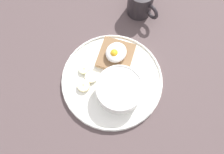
{
  "coord_description": "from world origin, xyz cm",
  "views": [
    {
      "loc": [
        -16.88,
        -10.05,
        59.18
      ],
      "look_at": [
        0.0,
        0.0,
        5.0
      ],
      "focal_mm": 35.0,
      "sensor_mm": 36.0,
      "label": 1
    }
  ],
  "objects_px": {
    "banana_slice_front": "(84,86)",
    "banana_slice_left": "(91,77)",
    "banana_slice_back": "(84,69)",
    "oatmeal_bowl": "(119,90)",
    "toast_slice": "(116,56)",
    "poached_egg": "(116,52)",
    "coffee_mug": "(141,2)"
  },
  "relations": [
    {
      "from": "poached_egg",
      "to": "coffee_mug",
      "type": "height_order",
      "value": "coffee_mug"
    },
    {
      "from": "toast_slice",
      "to": "coffee_mug",
      "type": "relative_size",
      "value": 1.07
    },
    {
      "from": "oatmeal_bowl",
      "to": "poached_egg",
      "type": "distance_m",
      "value": 0.11
    },
    {
      "from": "coffee_mug",
      "to": "oatmeal_bowl",
      "type": "bearing_deg",
      "value": -163.0
    },
    {
      "from": "oatmeal_bowl",
      "to": "banana_slice_front",
      "type": "bearing_deg",
      "value": 110.06
    },
    {
      "from": "banana_slice_front",
      "to": "banana_slice_back",
      "type": "height_order",
      "value": "same"
    },
    {
      "from": "banana_slice_front",
      "to": "banana_slice_back",
      "type": "distance_m",
      "value": 0.05
    },
    {
      "from": "oatmeal_bowl",
      "to": "toast_slice",
      "type": "distance_m",
      "value": 0.11
    },
    {
      "from": "banana_slice_front",
      "to": "poached_egg",
      "type": "bearing_deg",
      "value": -13.89
    },
    {
      "from": "oatmeal_bowl",
      "to": "banana_slice_front",
      "type": "height_order",
      "value": "oatmeal_bowl"
    },
    {
      "from": "toast_slice",
      "to": "coffee_mug",
      "type": "distance_m",
      "value": 0.18
    },
    {
      "from": "toast_slice",
      "to": "banana_slice_front",
      "type": "distance_m",
      "value": 0.12
    },
    {
      "from": "toast_slice",
      "to": "banana_slice_left",
      "type": "height_order",
      "value": "toast_slice"
    },
    {
      "from": "banana_slice_front",
      "to": "coffee_mug",
      "type": "height_order",
      "value": "coffee_mug"
    },
    {
      "from": "oatmeal_bowl",
      "to": "poached_egg",
      "type": "relative_size",
      "value": 1.94
    },
    {
      "from": "poached_egg",
      "to": "banana_slice_front",
      "type": "relative_size",
      "value": 1.42
    },
    {
      "from": "banana_slice_back",
      "to": "banana_slice_front",
      "type": "bearing_deg",
      "value": -148.74
    },
    {
      "from": "toast_slice",
      "to": "banana_slice_back",
      "type": "bearing_deg",
      "value": 145.84
    },
    {
      "from": "oatmeal_bowl",
      "to": "banana_slice_left",
      "type": "relative_size",
      "value": 2.75
    },
    {
      "from": "toast_slice",
      "to": "banana_slice_left",
      "type": "bearing_deg",
      "value": 163.89
    },
    {
      "from": "coffee_mug",
      "to": "poached_egg",
      "type": "bearing_deg",
      "value": -173.59
    },
    {
      "from": "oatmeal_bowl",
      "to": "poached_egg",
      "type": "xyz_separation_m",
      "value": [
        0.09,
        0.06,
        0.0
      ]
    },
    {
      "from": "banana_slice_front",
      "to": "banana_slice_left",
      "type": "distance_m",
      "value": 0.03
    },
    {
      "from": "oatmeal_bowl",
      "to": "banana_slice_back",
      "type": "height_order",
      "value": "oatmeal_bowl"
    },
    {
      "from": "banana_slice_left",
      "to": "banana_slice_back",
      "type": "relative_size",
      "value": 1.27
    },
    {
      "from": "toast_slice",
      "to": "banana_slice_front",
      "type": "height_order",
      "value": "toast_slice"
    },
    {
      "from": "poached_egg",
      "to": "banana_slice_front",
      "type": "distance_m",
      "value": 0.13
    },
    {
      "from": "oatmeal_bowl",
      "to": "banana_slice_left",
      "type": "xyz_separation_m",
      "value": [
        -0.0,
        0.09,
        -0.02
      ]
    },
    {
      "from": "banana_slice_front",
      "to": "banana_slice_back",
      "type": "xyz_separation_m",
      "value": [
        0.04,
        0.02,
        -0.0
      ]
    },
    {
      "from": "oatmeal_bowl",
      "to": "toast_slice",
      "type": "bearing_deg",
      "value": 34.8
    },
    {
      "from": "banana_slice_left",
      "to": "oatmeal_bowl",
      "type": "bearing_deg",
      "value": -88.84
    },
    {
      "from": "toast_slice",
      "to": "banana_slice_front",
      "type": "bearing_deg",
      "value": 166.16
    }
  ]
}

